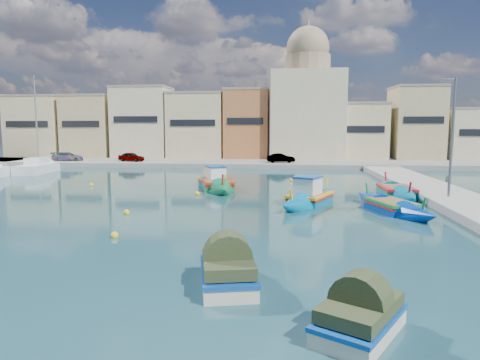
% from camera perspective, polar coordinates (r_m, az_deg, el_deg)
% --- Properties ---
extents(ground, '(160.00, 160.00, 0.00)m').
position_cam_1_polar(ground, '(23.99, -11.12, -4.94)').
color(ground, '#153E41').
rests_on(ground, ground).
extents(north_quay, '(80.00, 8.00, 0.60)m').
position_cam_1_polar(north_quay, '(55.05, -1.31, 2.20)').
color(north_quay, gray).
rests_on(north_quay, ground).
extents(north_townhouses, '(83.20, 7.87, 10.19)m').
position_cam_1_polar(north_townhouses, '(61.78, 5.77, 7.06)').
color(north_townhouses, '#C7B88A').
rests_on(north_townhouses, ground).
extents(church_block, '(10.00, 10.00, 19.10)m').
position_cam_1_polar(church_block, '(62.58, 8.90, 10.13)').
color(church_block, beige).
rests_on(church_block, ground).
extents(quay_street_lamp, '(1.18, 0.16, 8.00)m').
position_cam_1_polar(quay_street_lamp, '(30.28, 26.32, 5.20)').
color(quay_street_lamp, '#595B60').
rests_on(quay_street_lamp, ground).
extents(parked_cars, '(31.51, 2.31, 1.17)m').
position_cam_1_polar(parked_cars, '(55.98, -12.65, 3.01)').
color(parked_cars, '#4C1919').
rests_on(parked_cars, north_quay).
extents(luzzu_turquoise_cabin, '(5.39, 8.85, 2.84)m').
position_cam_1_polar(luzzu_turquoise_cabin, '(28.13, 9.33, -2.44)').
color(luzzu_turquoise_cabin, '#006D9E').
rests_on(luzzu_turquoise_cabin, ground).
extents(luzzu_blue_cabin, '(5.24, 7.73, 2.74)m').
position_cam_1_polar(luzzu_blue_cabin, '(35.55, -3.44, -0.40)').
color(luzzu_blue_cabin, '#00729F').
rests_on(luzzu_blue_cabin, ground).
extents(luzzu_cyan_mid, '(2.20, 8.61, 2.53)m').
position_cam_1_polar(luzzu_cyan_mid, '(32.76, 20.10, -1.57)').
color(luzzu_cyan_mid, '#007598').
rests_on(luzzu_cyan_mid, ground).
extents(luzzu_green, '(4.39, 8.79, 2.68)m').
position_cam_1_polar(luzzu_green, '(34.19, -2.97, -0.77)').
color(luzzu_green, '#0A723F').
rests_on(luzzu_green, ground).
extents(luzzu_blue_south, '(4.36, 8.28, 2.34)m').
position_cam_1_polar(luzzu_blue_south, '(26.68, 19.56, -3.48)').
color(luzzu_blue_south, '#0036A6').
rests_on(luzzu_blue_south, ground).
extents(tender_near, '(2.23, 3.28, 1.48)m').
position_cam_1_polar(tender_near, '(13.57, -1.64, -12.18)').
color(tender_near, beige).
rests_on(tender_near, ground).
extents(tender_far, '(2.65, 3.09, 1.34)m').
position_cam_1_polar(tender_far, '(11.03, 15.71, -17.36)').
color(tender_far, beige).
rests_on(tender_far, ground).
extents(yacht_north, '(3.01, 8.59, 11.26)m').
position_cam_1_polar(yacht_north, '(52.78, -24.54, 1.52)').
color(yacht_north, white).
rests_on(yacht_north, ground).
extents(mooring_buoys, '(22.23, 21.69, 0.36)m').
position_cam_1_polar(mooring_buoys, '(29.68, -4.74, -2.39)').
color(mooring_buoys, yellow).
rests_on(mooring_buoys, ground).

